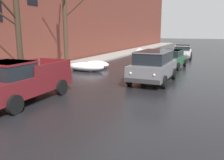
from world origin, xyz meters
The scene contains 11 objects.
left_sidewalk_slab centered at (-6.08, 18.00, 0.08)m, with size 2.82×80.00×0.16m, color gray.
brick_townhouse_facade centered at (-7.99, 17.99, 5.32)m, with size 0.63×80.00×10.65m.
snow_bank_near_corner_left centered at (-4.16, 30.03, 0.27)m, with size 1.92×1.31×0.62m.
snow_bank_mid_block_left centered at (-3.70, 14.06, 0.31)m, with size 2.89×1.34×0.64m.
snow_bank_along_right_kerb centered at (-3.55, 15.58, 0.30)m, with size 2.09×1.14×0.60m.
bare_tree_second_along_sidewalk centered at (-4.98, 8.74, 2.99)m, with size 0.78×2.12×5.92m.
bare_tree_mid_block centered at (-4.92, 13.33, 4.16)m, with size 3.31×3.55×7.72m.
pickup_truck_maroon_approaching_near_lane centered at (-2.29, 6.02, 0.88)m, with size 2.22×4.94×1.76m.
suv_grey_parked_kerbside_close centered at (1.87, 12.14, 0.99)m, with size 2.16×4.44×1.82m.
sedan_green_parked_kerbside_mid centered at (1.78, 18.37, 0.75)m, with size 2.27×4.03×1.42m.
sedan_white_parked_far_down_block centered at (1.76, 25.61, 0.75)m, with size 2.20×4.22×1.42m.
Camera 1 is at (5.13, -1.39, 2.92)m, focal length 38.34 mm.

